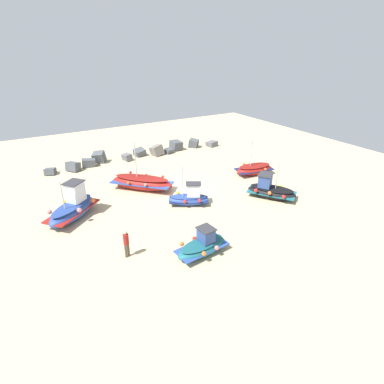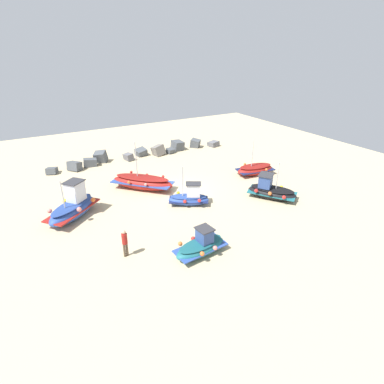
{
  "view_description": "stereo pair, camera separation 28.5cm",
  "coord_description": "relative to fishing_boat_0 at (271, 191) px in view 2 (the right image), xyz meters",
  "views": [
    {
      "loc": [
        -11.21,
        -20.98,
        11.04
      ],
      "look_at": [
        -0.32,
        -2.51,
        0.9
      ],
      "focal_mm": 28.98,
      "sensor_mm": 36.0,
      "label": 1
    },
    {
      "loc": [
        -10.96,
        -21.12,
        11.04
      ],
      "look_at": [
        -0.32,
        -2.51,
        0.9
      ],
      "focal_mm": 28.98,
      "sensor_mm": 36.0,
      "label": 2
    }
  ],
  "objects": [
    {
      "name": "ground_plane",
      "position": [
        -5.56,
        4.89,
        -0.62
      ],
      "size": [
        49.07,
        49.07,
        0.0
      ],
      "primitive_type": "plane",
      "color": "#C6B289"
    },
    {
      "name": "fishing_boat_0",
      "position": [
        0.0,
        0.0,
        0.0
      ],
      "size": [
        3.45,
        4.05,
        3.07
      ],
      "rotation": [
        0.0,
        0.0,
        2.17
      ],
      "color": "black",
      "rests_on": "ground_plane"
    },
    {
      "name": "fishing_boat_1",
      "position": [
        2.2,
        4.49,
        -0.12
      ],
      "size": [
        3.84,
        2.08,
        3.41
      ],
      "rotation": [
        0.0,
        0.0,
        6.15
      ],
      "color": "maroon",
      "rests_on": "ground_plane"
    },
    {
      "name": "fishing_boat_2",
      "position": [
        -6.22,
        2.18,
        -0.03
      ],
      "size": [
        3.24,
        2.52,
        3.14
      ],
      "rotation": [
        0.0,
        0.0,
        5.77
      ],
      "color": "#2D4C9E",
      "rests_on": "ground_plane"
    },
    {
      "name": "fishing_boat_3",
      "position": [
        -8.24,
        6.69,
        0.0
      ],
      "size": [
        5.0,
        5.11,
        4.1
      ],
      "rotation": [
        0.0,
        0.0,
        5.48
      ],
      "color": "maroon",
      "rests_on": "ground_plane"
    },
    {
      "name": "fishing_boat_4",
      "position": [
        -8.66,
        -3.55,
        -0.1
      ],
      "size": [
        3.43,
        1.89,
        1.67
      ],
      "rotation": [
        0.0,
        0.0,
        0.11
      ],
      "color": "#1E6670",
      "rests_on": "ground_plane"
    },
    {
      "name": "fishing_boat_5",
      "position": [
        -14.25,
        4.6,
        0.17
      ],
      "size": [
        4.34,
        3.99,
        3.08
      ],
      "rotation": [
        0.0,
        0.0,
        0.7
      ],
      "color": "#2D4C9E",
      "rests_on": "ground_plane"
    },
    {
      "name": "person_walking",
      "position": [
        -12.56,
        -1.61,
        0.38
      ],
      "size": [
        0.32,
        0.32,
        1.73
      ],
      "rotation": [
        0.0,
        0.0,
        4.78
      ],
      "color": "brown",
      "rests_on": "ground_plane"
    },
    {
      "name": "breakwater_rocks",
      "position": [
        -5.1,
        14.6,
        -0.17
      ],
      "size": [
        19.54,
        2.68,
        1.45
      ],
      "color": "#4C5156",
      "rests_on": "ground_plane"
    }
  ]
}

